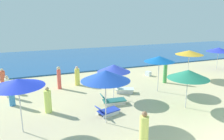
# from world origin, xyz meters

# --- Properties ---
(ocean) EXTENTS (60.00, 15.01, 0.12)m
(ocean) POSITION_xyz_m (0.00, 22.50, 0.06)
(ocean) COLOR #235795
(ocean) RESTS_ON ground_plane
(umbrella_0) EXTENTS (2.14, 2.14, 2.30)m
(umbrella_0) POSITION_xyz_m (-3.21, 7.64, 2.06)
(umbrella_0) COLOR silver
(umbrella_0) RESTS_ON ground_plane
(lounge_chair_0_0) EXTENTS (1.59, 0.77, 0.70)m
(lounge_chair_0_0) POSITION_xyz_m (-3.65, 6.73, 0.27)
(lounge_chair_0_0) COLOR silver
(lounge_chair_0_0) RESTS_ON ground_plane
(lounge_chair_0_1) EXTENTS (1.49, 1.09, 0.80)m
(lounge_chair_0_1) POSITION_xyz_m (-2.18, 8.40, 0.29)
(lounge_chair_0_1) COLOR silver
(lounge_chair_0_1) RESTS_ON ground_plane
(umbrella_1) EXTENTS (2.37, 2.37, 2.32)m
(umbrella_1) POSITION_xyz_m (0.19, 4.70, 2.06)
(umbrella_1) COLOR silver
(umbrella_1) RESTS_ON ground_plane
(umbrella_2) EXTENTS (2.13, 2.13, 2.59)m
(umbrella_2) POSITION_xyz_m (0.26, 7.76, 2.39)
(umbrella_2) COLOR silver
(umbrella_2) RESTS_ON ground_plane
(umbrella_3) EXTENTS (2.37, 2.37, 2.22)m
(umbrella_3) POSITION_xyz_m (9.67, 11.31, 2.01)
(umbrella_3) COLOR silver
(umbrella_3) RESTS_ON ground_plane
(umbrella_4) EXTENTS (2.43, 2.43, 2.76)m
(umbrella_4) POSITION_xyz_m (-4.84, 4.69, 2.50)
(umbrella_4) COLOR silver
(umbrella_4) RESTS_ON ground_plane
(lounge_chair_4_0) EXTENTS (1.43, 0.90, 0.63)m
(lounge_chair_4_0) POSITION_xyz_m (-4.47, 5.49, 0.24)
(lounge_chair_4_0) COLOR silver
(lounge_chair_4_0) RESTS_ON ground_plane
(umbrella_5) EXTENTS (2.34, 2.34, 2.46)m
(umbrella_5) POSITION_xyz_m (4.60, 9.73, 2.27)
(umbrella_5) COLOR silver
(umbrella_5) RESTS_ON ground_plane
(umbrella_7) EXTENTS (2.35, 2.35, 2.60)m
(umbrella_7) POSITION_xyz_m (-8.77, 5.29, 2.42)
(umbrella_7) COLOR silver
(umbrella_7) RESTS_ON ground_plane
(beachgoer_0) EXTENTS (0.50, 0.50, 1.67)m
(beachgoer_0) POSITION_xyz_m (-4.20, 2.00, 0.77)
(beachgoer_0) COLOR #E5EB71
(beachgoer_0) RESTS_ON ground_plane
(beachgoer_1) EXTENTS (0.39, 0.39, 1.69)m
(beachgoer_1) POSITION_xyz_m (-10.04, 11.94, 0.78)
(beachgoer_1) COLOR #D6583E
(beachgoer_1) RESTS_ON ground_plane
(beachgoer_2) EXTENTS (0.46, 0.46, 1.60)m
(beachgoer_2) POSITION_xyz_m (-9.36, 8.85, 0.75)
(beachgoer_2) COLOR #3E8ACE
(beachgoer_2) RESTS_ON ground_plane
(beachgoer_3) EXTENTS (0.50, 0.50, 1.52)m
(beachgoer_3) POSITION_xyz_m (-4.78, 11.34, 0.70)
(beachgoer_3) COLOR #E6DE59
(beachgoer_3) RESTS_ON ground_plane
(beachgoer_4) EXTENTS (0.32, 0.32, 1.51)m
(beachgoer_4) POSITION_xyz_m (-9.66, 10.44, 0.71)
(beachgoer_4) COLOR white
(beachgoer_4) RESTS_ON ground_plane
(beachgoer_5) EXTENTS (0.34, 0.34, 1.71)m
(beachgoer_5) POSITION_xyz_m (-6.22, 10.99, 0.84)
(beachgoer_5) COLOR #F4574E
(beachgoer_5) RESTS_ON ground_plane
(beachgoer_6) EXTENTS (0.55, 0.55, 1.50)m
(beachgoer_6) POSITION_xyz_m (-7.42, 7.07, 0.68)
(beachgoer_6) COLOR #DFF36D
(beachgoer_6) RESTS_ON ground_plane
(beachgoer_7) EXTENTS (0.43, 0.43, 1.71)m
(beachgoer_7) POSITION_xyz_m (1.97, 9.34, 0.82)
(beachgoer_7) COLOR #47A050
(beachgoer_7) RESTS_ON ground_plane
(cooler_box_0) EXTENTS (0.53, 0.58, 0.40)m
(cooler_box_0) POSITION_xyz_m (1.82, 11.66, 0.20)
(cooler_box_0) COLOR white
(cooler_box_0) RESTS_ON ground_plane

